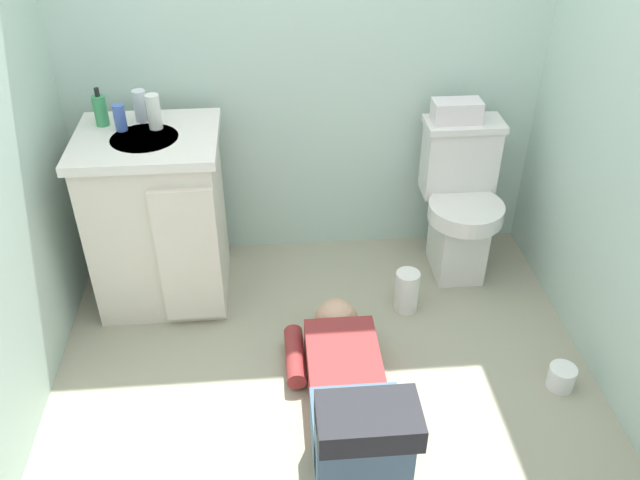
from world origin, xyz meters
name	(u,v)px	position (x,y,z in m)	size (l,w,h in m)	color
ground_plane	(326,396)	(0.00, 0.00, -0.02)	(2.72, 3.12, 0.04)	#9D9A82
wall_back	(305,12)	(0.00, 1.10, 1.20)	(2.38, 0.08, 2.40)	silver
toilet	(460,203)	(0.72, 0.81, 0.37)	(0.36, 0.46, 0.75)	silver
vanity_cabinet	(159,218)	(-0.69, 0.71, 0.42)	(0.60, 0.53, 0.82)	beige
faucet	(147,111)	(-0.69, 0.86, 0.87)	(0.02, 0.02, 0.10)	silver
person_plumber	(350,396)	(0.07, -0.18, 0.18)	(0.39, 1.06, 0.52)	maroon
tissue_box	(457,111)	(0.67, 0.90, 0.80)	(0.22, 0.11, 0.10)	silver
soap_dispenser	(100,110)	(-0.88, 0.84, 0.89)	(0.06, 0.06, 0.17)	#3A9558
bottle_blue	(120,118)	(-0.80, 0.78, 0.88)	(0.05, 0.05, 0.11)	#4666BB
bottle_clear	(141,106)	(-0.72, 0.87, 0.89)	(0.06, 0.06, 0.14)	silver
bottle_white	(154,112)	(-0.65, 0.79, 0.89)	(0.06, 0.06, 0.15)	white
paper_towel_roll	(407,291)	(0.42, 0.49, 0.10)	(0.11, 0.11, 0.21)	white
toilet_paper_roll	(561,377)	(0.95, -0.04, 0.05)	(0.11, 0.11, 0.10)	white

